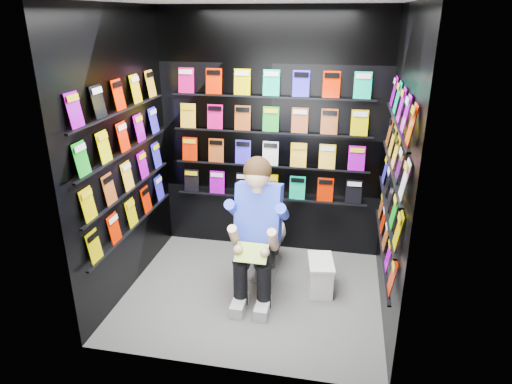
# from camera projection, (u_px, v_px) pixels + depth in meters

# --- Properties ---
(floor) EXTENTS (2.40, 2.40, 0.00)m
(floor) POSITION_uv_depth(u_px,v_px,m) (252.00, 294.00, 4.38)
(floor) COLOR #595A57
(floor) RESTS_ON ground
(ceiling) EXTENTS (2.40, 2.40, 0.00)m
(ceiling) POSITION_uv_depth(u_px,v_px,m) (251.00, 1.00, 3.43)
(ceiling) COLOR white
(ceiling) RESTS_ON floor
(wall_back) EXTENTS (2.40, 0.04, 2.60)m
(wall_back) POSITION_uv_depth(u_px,v_px,m) (271.00, 136.00, 4.82)
(wall_back) COLOR black
(wall_back) RESTS_ON floor
(wall_front) EXTENTS (2.40, 0.04, 2.60)m
(wall_front) POSITION_uv_depth(u_px,v_px,m) (221.00, 211.00, 2.99)
(wall_front) COLOR black
(wall_front) RESTS_ON floor
(wall_left) EXTENTS (0.04, 2.00, 2.60)m
(wall_left) POSITION_uv_depth(u_px,v_px,m) (122.00, 157.00, 4.12)
(wall_left) COLOR black
(wall_left) RESTS_ON floor
(wall_right) EXTENTS (0.04, 2.00, 2.60)m
(wall_right) POSITION_uv_depth(u_px,v_px,m) (397.00, 174.00, 3.69)
(wall_right) COLOR black
(wall_right) RESTS_ON floor
(comics_back) EXTENTS (2.10, 0.06, 1.37)m
(comics_back) POSITION_uv_depth(u_px,v_px,m) (271.00, 137.00, 4.79)
(comics_back) COLOR red
(comics_back) RESTS_ON wall_back
(comics_left) EXTENTS (0.06, 1.70, 1.37)m
(comics_left) POSITION_uv_depth(u_px,v_px,m) (125.00, 157.00, 4.11)
(comics_left) COLOR red
(comics_left) RESTS_ON wall_left
(comics_right) EXTENTS (0.06, 1.70, 1.37)m
(comics_right) POSITION_uv_depth(u_px,v_px,m) (393.00, 173.00, 3.69)
(comics_right) COLOR red
(comics_right) RESTS_ON wall_right
(toilet) EXTENTS (0.43, 0.76, 0.73)m
(toilet) POSITION_uv_depth(u_px,v_px,m) (266.00, 237.00, 4.69)
(toilet) COLOR white
(toilet) RESTS_ON floor
(longbox) EXTENTS (0.27, 0.41, 0.29)m
(longbox) POSITION_uv_depth(u_px,v_px,m) (320.00, 276.00, 4.40)
(longbox) COLOR white
(longbox) RESTS_ON floor
(longbox_lid) EXTENTS (0.29, 0.44, 0.03)m
(longbox_lid) POSITION_uv_depth(u_px,v_px,m) (321.00, 262.00, 4.34)
(longbox_lid) COLOR white
(longbox_lid) RESTS_ON longbox
(reader) EXTENTS (0.57, 0.83, 1.51)m
(reader) POSITION_uv_depth(u_px,v_px,m) (259.00, 214.00, 4.18)
(reader) COLOR blue
(reader) RESTS_ON toilet
(held_comic) EXTENTS (0.29, 0.17, 0.12)m
(held_comic) POSITION_uv_depth(u_px,v_px,m) (251.00, 253.00, 3.94)
(held_comic) COLOR green
(held_comic) RESTS_ON reader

